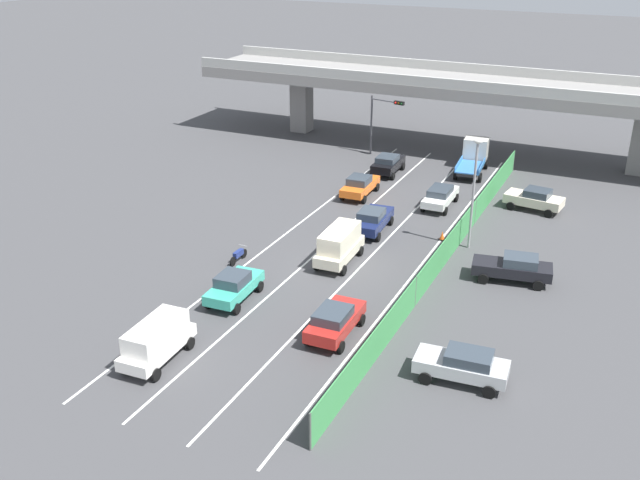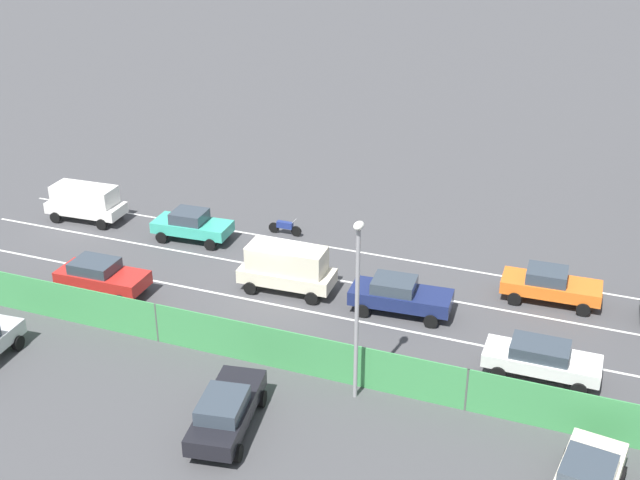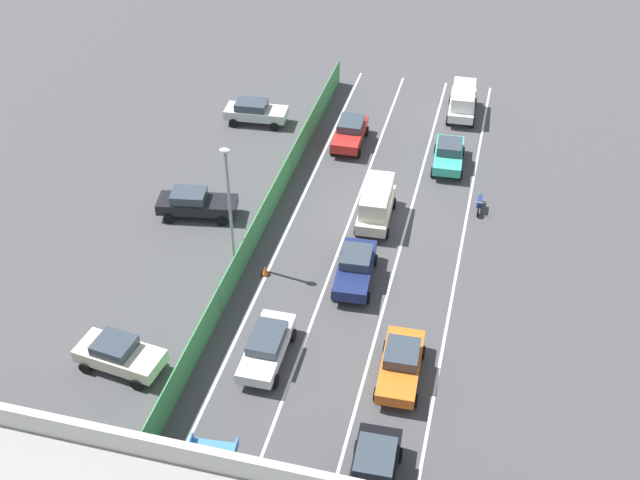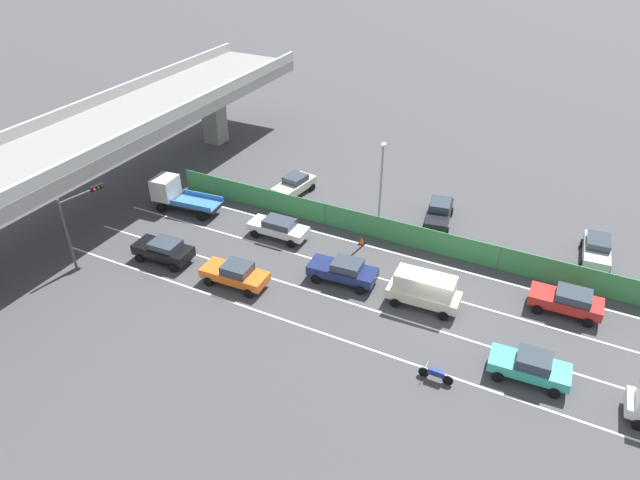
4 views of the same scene
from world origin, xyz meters
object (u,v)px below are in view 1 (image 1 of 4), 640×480
object	(u,v)px
street_lamp	(474,184)
car_sedan_black	(388,163)
motorcycle	(238,255)
car_hatchback_white	(440,196)
parked_sedan_cream	(535,199)
parked_wagon_silver	(463,365)
flatbed_truck_blue	(474,155)
car_sedan_navy	(372,219)
car_van_white	(157,339)
car_sedan_red	(335,320)
car_taxi_orange	(360,185)
traffic_light	(382,115)
parked_sedan_dark	(514,267)
car_taxi_teal	(234,286)
car_van_cream	(339,244)
traffic_cone	(442,236)

from	to	relation	value
street_lamp	car_sedan_black	bearing A→B (deg)	130.10
motorcycle	car_hatchback_white	bearing A→B (deg)	59.61
car_sedan_black	parked_sedan_cream	bearing A→B (deg)	-14.76
parked_wagon_silver	flatbed_truck_blue	bearing A→B (deg)	103.41
car_hatchback_white	car_sedan_navy	distance (m)	7.34
flatbed_truck_blue	car_van_white	bearing A→B (deg)	-100.24
car_sedan_black	car_sedan_red	size ratio (longest dim) A/B	0.99
car_sedan_red	parked_sedan_cream	xyz separation A→B (m)	(6.16, 22.88, -0.00)
car_sedan_black	street_lamp	xyz separation A→B (m)	(10.31, -12.24, 3.58)
car_sedan_black	car_taxi_orange	xyz separation A→B (m)	(-0.08, -6.13, -0.03)
car_hatchback_white	parked_wagon_silver	xyz separation A→B (m)	(7.60, -21.76, 0.04)
car_hatchback_white	traffic_light	size ratio (longest dim) A/B	0.84
car_sedan_red	motorcycle	bearing A→B (deg)	148.98
car_hatchback_white	parked_sedan_dark	distance (m)	12.75
car_taxi_teal	street_lamp	distance (m)	16.95
parked_sedan_dark	car_sedan_red	bearing A→B (deg)	-124.59
car_van_white	car_sedan_black	bearing A→B (deg)	89.79
car_sedan_navy	motorcycle	xyz separation A→B (m)	(-5.91, -8.27, -0.46)
car_van_cream	parked_wagon_silver	bearing A→B (deg)	-41.79
car_sedan_navy	car_taxi_orange	xyz separation A→B (m)	(-3.55, 6.32, -0.02)
car_sedan_navy	car_hatchback_white	bearing A→B (deg)	66.77
car_van_cream	car_van_white	size ratio (longest dim) A/B	1.03
car_sedan_black	car_taxi_orange	size ratio (longest dim) A/B	0.94
car_sedan_red	traffic_cone	distance (m)	14.68
car_hatchback_white	car_taxi_orange	bearing A→B (deg)	-176.27
car_van_cream	car_van_white	distance (m)	14.55
car_sedan_black	traffic_light	bearing A→B (deg)	117.13
traffic_light	car_sedan_red	bearing A→B (deg)	-73.39
car_taxi_teal	car_van_white	size ratio (longest dim) A/B	0.96
car_van_white	traffic_cone	size ratio (longest dim) A/B	7.42
parked_sedan_dark	car_van_white	bearing A→B (deg)	-130.97
car_van_white	traffic_cone	world-z (taller)	car_van_white
traffic_light	car_van_white	bearing A→B (deg)	-86.42
car_van_white	parked_sedan_dark	size ratio (longest dim) A/B	0.92
motorcycle	car_sedan_navy	bearing A→B (deg)	54.45
car_taxi_orange	traffic_light	size ratio (longest dim) A/B	0.84
car_hatchback_white	parked_sedan_dark	xyz separation A→B (m)	(7.62, -10.22, 0.05)
car_taxi_teal	motorcycle	world-z (taller)	car_taxi_teal
car_hatchback_white	car_taxi_teal	bearing A→B (deg)	-108.08
traffic_light	traffic_cone	xyz separation A→B (m)	(10.76, -16.44, -3.60)
parked_wagon_silver	car_sedan_red	bearing A→B (deg)	170.65
parked_wagon_silver	parked_sedan_cream	world-z (taller)	parked_sedan_cream
car_sedan_navy	car_van_white	world-z (taller)	car_van_white
car_taxi_teal	parked_sedan_cream	world-z (taller)	parked_sedan_cream
parked_wagon_silver	parked_sedan_cream	size ratio (longest dim) A/B	1.02
traffic_cone	street_lamp	bearing A→B (deg)	-15.08
flatbed_truck_blue	motorcycle	size ratio (longest dim) A/B	2.96
car_taxi_teal	flatbed_truck_blue	distance (m)	30.01
car_sedan_red	car_taxi_orange	world-z (taller)	car_sedan_red
car_van_cream	parked_wagon_silver	distance (m)	14.12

